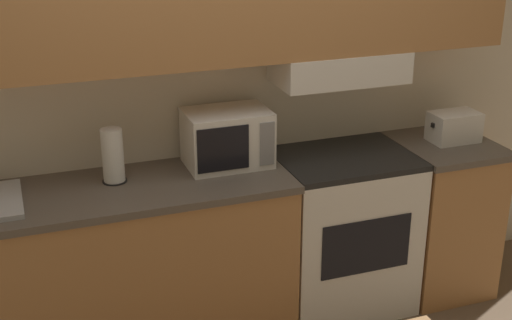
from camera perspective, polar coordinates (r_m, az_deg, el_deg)
name	(u,v)px	position (r m, az deg, el deg)	size (l,w,h in m)	color
ground_plane	(216,297)	(4.15, -3.20, -10.86)	(16.00, 16.00, 0.00)	brown
wall_back	(217,45)	(3.54, -3.12, 9.18)	(5.39, 0.38, 2.55)	silver
lower_counter_main	(110,272)	(3.58, -11.56, -8.76)	(1.78, 0.58, 0.88)	#B27A47
lower_counter_right_stub	(439,215)	(4.20, 14.43, -4.26)	(0.51, 0.58, 0.88)	#B27A47
stove_range	(342,231)	(3.92, 6.86, -5.69)	(0.71, 0.56, 0.88)	white
microwave	(227,138)	(3.55, -2.32, 1.78)	(0.42, 0.30, 0.28)	white
toaster	(454,127)	(4.04, 15.56, 2.60)	(0.28, 0.17, 0.16)	white
paper_towel_roll	(113,156)	(3.41, -11.39, 0.33)	(0.12, 0.12, 0.26)	black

